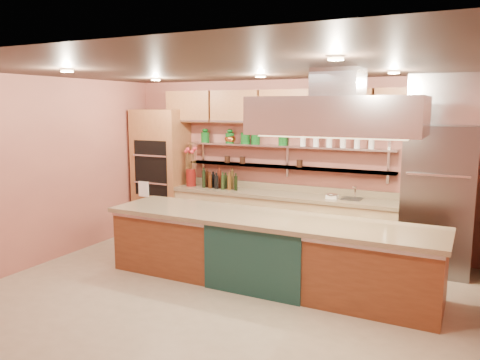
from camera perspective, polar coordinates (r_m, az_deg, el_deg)
The scene contains 20 objects.
floor at distance 6.11m, azimuth -2.34°, elevation -13.84°, with size 6.00×5.00×0.02m, color tan.
ceiling at distance 5.65m, azimuth -2.53°, elevation 13.44°, with size 6.00×5.00×0.02m, color black.
wall_back at distance 7.97m, azimuth 6.22°, elevation 2.02°, with size 6.00×0.04×2.80m, color #A75E4F.
wall_front at distance 3.77m, azimuth -21.11°, elevation -6.43°, with size 6.00×0.04×2.80m, color #A75E4F.
wall_left at distance 7.61m, azimuth -22.68°, elevation 1.04°, with size 0.04×5.00×2.80m, color #A75E4F.
oven_stack at distance 8.87m, azimuth -9.57°, elevation 1.03°, with size 0.95×0.64×2.30m, color #9C6138.
refrigerator at distance 7.21m, azimuth 22.98°, elevation -2.21°, with size 0.95×0.72×2.10m, color slate.
back_counter at distance 7.89m, azimuth 5.01°, elevation -4.95°, with size 3.84×0.64×0.93m, color tan.
wall_shelf_lower at distance 7.88m, azimuth 5.55°, elevation 1.58°, with size 3.60×0.26×0.03m, color silver.
wall_shelf_upper at distance 7.84m, azimuth 5.59°, elevation 4.12°, with size 3.60×0.26×0.03m, color silver.
upper_cabinets at distance 7.75m, azimuth 5.88°, elevation 8.87°, with size 4.60×0.36×0.55m, color #9C6138.
range_hood at distance 5.72m, azimuth 11.78°, elevation 7.69°, with size 2.00×1.00×0.45m, color silver.
ceiling_downlights at distance 5.82m, azimuth -1.56°, elevation 13.01°, with size 4.00×2.80×0.02m, color #FFE5A5.
island at distance 6.30m, azimuth 3.22°, elevation -8.58°, with size 4.41×0.96×0.92m, color brown.
flower_vase at distance 8.49m, azimuth -5.99°, elevation 0.31°, with size 0.18×0.18×0.31m, color maroon.
oil_bottle_cluster at distance 8.18m, azimuth -2.34°, elevation -0.22°, with size 0.76×0.22×0.24m, color black.
kitchen_scale at distance 7.47m, azimuth 11.16°, elevation -1.85°, with size 0.17×0.13×0.10m, color white.
bar_faucet at distance 7.47m, azimuth 13.86°, elevation -1.49°, with size 0.03×0.03×0.21m, color white.
copper_kettle at distance 8.25m, azimuth -1.16°, elevation 5.02°, with size 0.18×0.18×0.15m, color #C56A2D.
green_canister at distance 8.12m, azimuth 0.66°, elevation 5.12°, with size 0.16×0.16×0.19m, color #104A17.
Camera 1 is at (2.71, -4.94, 2.37)m, focal length 35.00 mm.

